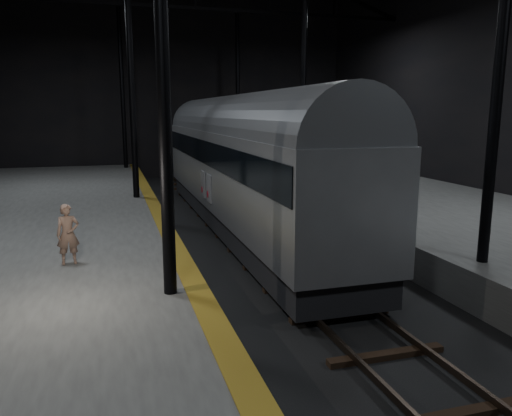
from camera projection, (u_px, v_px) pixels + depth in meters
name	position (u px, v px, depth m)	size (l,w,h in m)	color
ground	(282.00, 266.00, 15.13)	(44.00, 44.00, 0.00)	black
platform_left	(9.00, 273.00, 12.95)	(9.00, 43.80, 1.00)	#4D4D4A
platform_right	(488.00, 233.00, 17.12)	(9.00, 43.80, 1.00)	#4D4D4A
tactile_strip	(173.00, 242.00, 14.04)	(0.50, 43.80, 0.01)	olive
track	(282.00, 264.00, 15.12)	(2.40, 43.00, 0.24)	#3F3328
train	(240.00, 158.00, 19.19)	(2.88, 19.20, 5.13)	#96989D
woman	(68.00, 234.00, 11.91)	(0.53, 0.35, 1.46)	#956F5B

